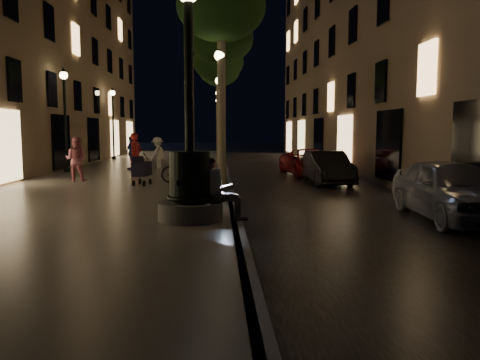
{
  "coord_description": "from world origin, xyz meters",
  "views": [
    {
      "loc": [
        -0.42,
        -8.09,
        2.14
      ],
      "look_at": [
        0.13,
        3.0,
        0.96
      ],
      "focal_mm": 35.0,
      "sensor_mm": 36.0,
      "label": 1
    }
  ],
  "objects": [
    {
      "name": "bicycle",
      "position": [
        -1.59,
        9.13,
        0.69
      ],
      "size": [
        1.95,
        1.08,
        0.97
      ],
      "primitive_type": "imported",
      "rotation": [
        0.0,
        0.0,
        1.32
      ],
      "color": "black",
      "rests_on": "promenade"
    },
    {
      "name": "lamp_curb_b",
      "position": [
        -0.3,
        16.0,
        3.24
      ],
      "size": [
        0.36,
        0.36,
        4.81
      ],
      "color": "black",
      "rests_on": "promenade"
    },
    {
      "name": "tree_third",
      "position": [
        -0.3,
        20.0,
        6.14
      ],
      "size": [
        3.0,
        3.0,
        7.2
      ],
      "color": "#6B604C",
      "rests_on": "promenade"
    },
    {
      "name": "seated_man_laptop",
      "position": [
        -0.39,
        2.0,
        0.92
      ],
      "size": [
        0.99,
        0.34,
        1.36
      ],
      "color": "tan",
      "rests_on": "promenade"
    },
    {
      "name": "lamp_left_b",
      "position": [
        -7.4,
        14.0,
        3.24
      ],
      "size": [
        0.36,
        0.36,
        4.81
      ],
      "color": "black",
      "rests_on": "promenade"
    },
    {
      "name": "pedestrian_white",
      "position": [
        -3.36,
        15.36,
        1.01
      ],
      "size": [
        1.01,
        1.2,
        1.62
      ],
      "primitive_type": "imported",
      "rotation": [
        0.0,
        0.0,
        4.24
      ],
      "color": "white",
      "rests_on": "promenade"
    },
    {
      "name": "building_right",
      "position": [
        10.0,
        18.0,
        7.5
      ],
      "size": [
        8.0,
        36.0,
        15.0
      ],
      "primitive_type": "cube",
      "color": "#78614B",
      "rests_on": "ground"
    },
    {
      "name": "pedestrian_blue",
      "position": [
        -4.64,
        15.34,
        1.04
      ],
      "size": [
        0.96,
        1.02,
        1.69
      ],
      "primitive_type": "imported",
      "rotation": [
        0.0,
        0.0,
        5.42
      ],
      "color": "#293E99",
      "rests_on": "promenade"
    },
    {
      "name": "ground",
      "position": [
        0.0,
        15.0,
        0.0
      ],
      "size": [
        120.0,
        120.0,
        0.0
      ],
      "primitive_type": "plane",
      "color": "black",
      "rests_on": "ground"
    },
    {
      "name": "tree_far",
      "position": [
        -0.22,
        26.0,
        6.43
      ],
      "size": [
        3.0,
        3.0,
        7.5
      ],
      "color": "#6B604C",
      "rests_on": "promenade"
    },
    {
      "name": "curb_strip",
      "position": [
        0.0,
        15.0,
        0.1
      ],
      "size": [
        0.25,
        45.0,
        0.2
      ],
      "primitive_type": "cube",
      "color": "#59595B",
      "rests_on": "ground"
    },
    {
      "name": "cobble_lane",
      "position": [
        3.0,
        15.0,
        0.01
      ],
      "size": [
        6.0,
        45.0,
        0.02
      ],
      "primitive_type": "cube",
      "color": "black",
      "rests_on": "ground"
    },
    {
      "name": "promenade",
      "position": [
        -4.0,
        15.0,
        0.1
      ],
      "size": [
        8.0,
        45.0,
        0.2
      ],
      "primitive_type": "cube",
      "color": "slate",
      "rests_on": "ground"
    },
    {
      "name": "lamp_left_c",
      "position": [
        -7.4,
        24.0,
        3.24
      ],
      "size": [
        0.36,
        0.36,
        4.81
      ],
      "color": "black",
      "rests_on": "promenade"
    },
    {
      "name": "pedestrian_red",
      "position": [
        -3.85,
        11.86,
        1.12
      ],
      "size": [
        0.72,
        0.8,
        1.84
      ],
      "primitive_type": "imported",
      "rotation": [
        0.0,
        0.0,
        1.05
      ],
      "color": "red",
      "rests_on": "promenade"
    },
    {
      "name": "car_third",
      "position": [
        4.0,
        14.02,
        0.63
      ],
      "size": [
        2.48,
        4.72,
        1.27
      ],
      "primitive_type": "imported",
      "rotation": [
        0.0,
        0.0,
        0.09
      ],
      "color": "maroon",
      "rests_on": "ground"
    },
    {
      "name": "fountain_lamppost",
      "position": [
        -1.0,
        2.0,
        1.21
      ],
      "size": [
        1.4,
        1.4,
        5.21
      ],
      "color": "#59595B",
      "rests_on": "promenade"
    },
    {
      "name": "lamp_curb_a",
      "position": [
        -0.3,
        8.0,
        3.24
      ],
      "size": [
        0.36,
        0.36,
        4.81
      ],
      "color": "black",
      "rests_on": "promenade"
    },
    {
      "name": "tree_second",
      "position": [
        -0.2,
        14.0,
        6.33
      ],
      "size": [
        3.0,
        3.0,
        7.4
      ],
      "color": "#6B604C",
      "rests_on": "promenade"
    },
    {
      "name": "car_second",
      "position": [
        4.0,
        10.41,
        0.66
      ],
      "size": [
        1.43,
        4.02,
        1.32
      ],
      "primitive_type": "imported",
      "rotation": [
        0.0,
        0.0,
        0.01
      ],
      "color": "black",
      "rests_on": "ground"
    },
    {
      "name": "pedestrian_pink",
      "position": [
        -5.79,
        10.02,
        1.06
      ],
      "size": [
        0.89,
        0.72,
        1.71
      ],
      "primitive_type": "imported",
      "rotation": [
        0.0,
        0.0,
        3.05
      ],
      "color": "#C96A81",
      "rests_on": "promenade"
    },
    {
      "name": "car_front",
      "position": [
        5.2,
        2.78,
        0.74
      ],
      "size": [
        1.99,
        4.44,
        1.48
      ],
      "primitive_type": "imported",
      "rotation": [
        0.0,
        0.0,
        -0.05
      ],
      "color": "#9B9DA2",
      "rests_on": "ground"
    },
    {
      "name": "lamp_curb_c",
      "position": [
        -0.3,
        24.0,
        3.24
      ],
      "size": [
        0.36,
        0.36,
        4.81
      ],
      "color": "black",
      "rests_on": "promenade"
    },
    {
      "name": "tree_near",
      "position": [
        -0.25,
        8.0,
        6.24
      ],
      "size": [
        3.0,
        3.0,
        7.3
      ],
      "color": "#6B604C",
      "rests_on": "promenade"
    },
    {
      "name": "stroller",
      "position": [
        -3.08,
        8.52,
        0.78
      ],
      "size": [
        0.62,
        1.16,
        1.16
      ],
      "rotation": [
        0.0,
        0.0,
        -0.19
      ],
      "color": "black",
      "rests_on": "promenade"
    },
    {
      "name": "lamp_curb_d",
      "position": [
        -0.3,
        32.0,
        3.24
      ],
      "size": [
        0.36,
        0.36,
        4.81
      ],
      "color": "black",
      "rests_on": "promenade"
    }
  ]
}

